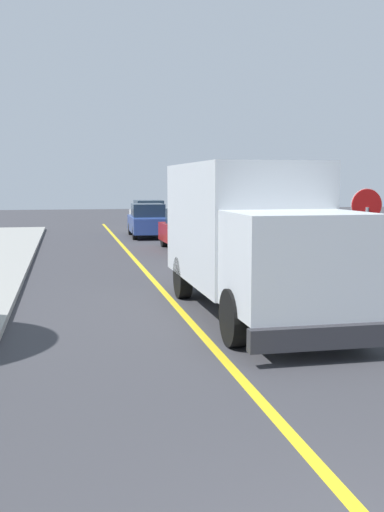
# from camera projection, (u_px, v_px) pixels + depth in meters

# --- Properties ---
(centre_line_yellow) EXTENTS (0.16, 56.00, 0.01)m
(centre_line_yellow) POSITION_uv_depth(u_px,v_px,m) (179.00, 309.00, 13.67)
(centre_line_yellow) COLOR gold
(centre_line_yellow) RESTS_ON ground
(box_truck) EXTENTS (2.47, 7.20, 3.20)m
(box_truck) POSITION_uv_depth(u_px,v_px,m) (249.00, 231.00, 13.13)
(box_truck) COLOR silver
(box_truck) RESTS_ON ground
(parked_car_near) EXTENTS (1.99, 4.47, 1.67)m
(parked_car_near) POSITION_uv_depth(u_px,v_px,m) (211.00, 245.00, 19.72)
(parked_car_near) COLOR #B7B7BC
(parked_car_near) RESTS_ON ground
(parked_car_mid) EXTENTS (1.91, 4.44, 1.67)m
(parked_car_mid) POSITION_uv_depth(u_px,v_px,m) (189.00, 231.00, 25.45)
(parked_car_mid) COLOR maroon
(parked_car_mid) RESTS_ON ground
(parked_car_far) EXTENTS (1.93, 4.45, 1.67)m
(parked_car_far) POSITION_uv_depth(u_px,v_px,m) (148.00, 221.00, 31.42)
(parked_car_far) COLOR #2D4793
(parked_car_far) RESTS_ON ground
(parked_car_furthest) EXTENTS (1.95, 4.46, 1.67)m
(parked_car_furthest) POSITION_uv_depth(u_px,v_px,m) (149.00, 215.00, 37.37)
(parked_car_furthest) COLOR silver
(parked_car_furthest) RESTS_ON ground
(stop_sign) EXTENTS (0.80, 0.10, 2.65)m
(stop_sign) POSITION_uv_depth(u_px,v_px,m) (366.00, 222.00, 14.71)
(stop_sign) COLOR gray
(stop_sign) RESTS_ON ground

